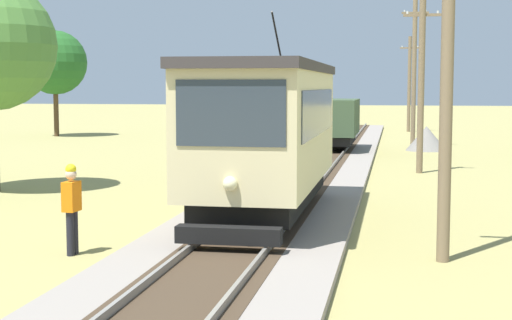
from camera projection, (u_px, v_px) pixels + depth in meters
red_tram at (266, 132)px, 18.13m from camera, size 2.60×8.54×4.79m
freight_car at (332, 121)px, 37.02m from camera, size 2.40×5.20×2.31m
utility_pole_near_tram at (447, 61)px, 13.94m from camera, size 1.40×0.36×7.27m
utility_pole_mid at (421, 82)px, 28.30m from camera, size 1.40×0.42×6.69m
utility_pole_far at (414, 70)px, 40.15m from camera, size 1.40×0.42×8.07m
utility_pole_distant at (409, 83)px, 54.20m from camera, size 1.40×0.56×6.78m
gravel_pile at (426, 138)px, 38.64m from camera, size 2.08×2.08×1.25m
track_worker at (72, 205)px, 14.71m from camera, size 0.27×0.40×1.78m
tree_left_near at (55, 63)px, 49.18m from camera, size 4.14×4.14×6.86m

